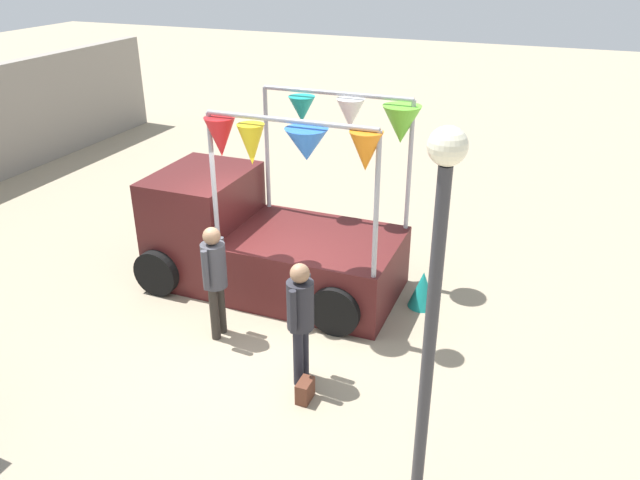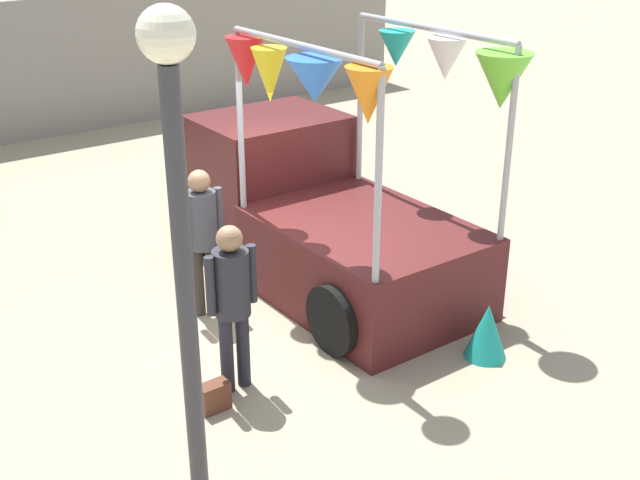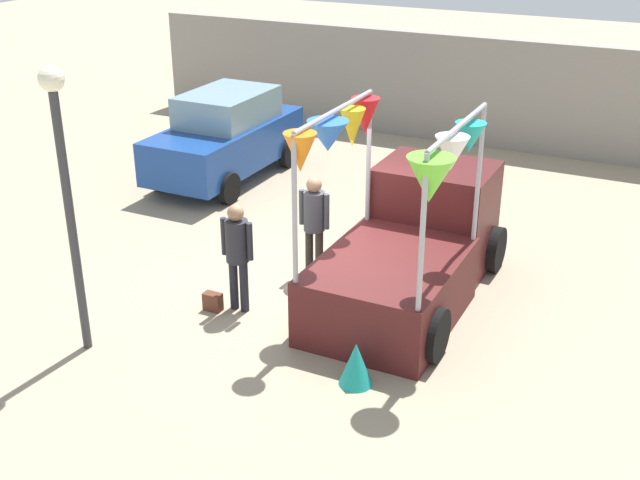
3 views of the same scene
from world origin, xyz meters
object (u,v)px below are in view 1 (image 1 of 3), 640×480
Objects in this scene: person_customer at (300,312)px; person_vendor at (215,272)px; vendor_truck at (258,233)px; street_lamp at (435,282)px; folded_kite_bundle_teal at (423,289)px; handbag at (305,390)px.

person_customer is 0.99× the size of person_vendor.
vendor_truck is 1.63m from person_vendor.
street_lamp reaches higher than person_vendor.
folded_kite_bundle_teal is at bearing 12.41° from street_lamp.
person_customer is 2.69m from folded_kite_bundle_teal.
vendor_truck is at bearing 36.94° from handbag.
person_customer reaches higher than folded_kite_bundle_teal.
vendor_truck reaches higher than handbag.
handbag is at bearing -150.26° from person_customer.
person_customer is at bearing 156.43° from folded_kite_bundle_teal.
handbag is (-0.35, -0.20, -0.89)m from person_customer.
vendor_truck is 2.43× the size of person_vendor.
street_lamp is (-1.34, -1.85, 1.53)m from person_customer.
handbag is at bearing -143.06° from vendor_truck.
person_customer is 0.43× the size of street_lamp.
street_lamp reaches higher than person_customer.
vendor_truck reaches higher than person_vendor.
vendor_truck is 2.44× the size of person_customer.
person_vendor is 2.85× the size of folded_kite_bundle_teal.
folded_kite_bundle_teal is at bearing -23.57° from person_customer.
person_vendor is (0.50, 1.51, 0.01)m from person_customer.
vendor_truck reaches higher than person_customer.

